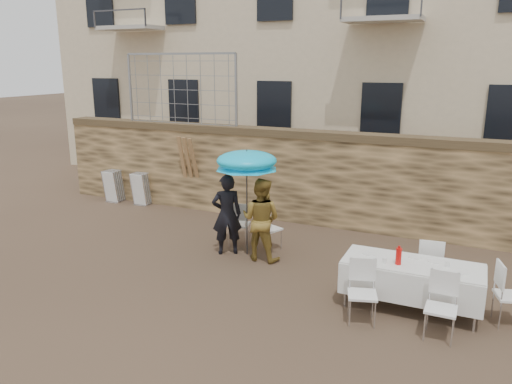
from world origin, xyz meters
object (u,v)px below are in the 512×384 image
at_px(umbrella, 247,164).
at_px(couple_chair_left, 239,223).
at_px(table_chair_front_left, 362,293).
at_px(chair_stack_right, 144,188).
at_px(banquet_table, 413,266).
at_px(table_chair_back, 430,264).
at_px(chair_stack_left, 117,184).
at_px(table_chair_front_right, 441,307).
at_px(woman_dress, 261,219).
at_px(couple_chair_right, 269,227).
at_px(table_chair_side, 511,294).
at_px(man_suit, 227,214).
at_px(soda_bottle, 399,256).

distance_m(umbrella, couple_chair_left, 1.52).
distance_m(table_chair_front_left, chair_stack_right, 7.99).
bearing_deg(banquet_table, table_chair_front_left, -128.66).
bearing_deg(table_chair_back, chair_stack_left, -21.69).
relative_size(table_chair_front_right, table_chair_back, 1.00).
bearing_deg(chair_stack_left, couple_chair_left, -20.68).
relative_size(woman_dress, banquet_table, 0.78).
height_order(umbrella, couple_chair_right, umbrella).
bearing_deg(chair_stack_left, table_chair_side, -17.75).
bearing_deg(table_chair_front_right, woman_dress, 155.21).
bearing_deg(banquet_table, man_suit, 166.09).
bearing_deg(table_chair_front_left, table_chair_side, 6.48).
xyz_separation_m(table_chair_front_right, chair_stack_left, (-8.92, 3.99, -0.02)).
distance_m(man_suit, chair_stack_left, 5.24).
bearing_deg(banquet_table, chair_stack_right, 156.66).
xyz_separation_m(woman_dress, umbrella, (-0.35, 0.10, 1.06)).
xyz_separation_m(table_chair_front_left, table_chair_side, (2.00, 0.85, 0.00)).
relative_size(chair_stack_left, chair_stack_right, 1.00).
distance_m(banquet_table, table_chair_front_right, 0.94).
relative_size(banquet_table, chair_stack_right, 2.28).
distance_m(woman_dress, table_chair_front_right, 3.87).
distance_m(table_chair_side, chair_stack_left, 10.31).
distance_m(banquet_table, table_chair_side, 1.43).
relative_size(couple_chair_right, table_chair_side, 1.00).
distance_m(couple_chair_left, banquet_table, 4.02).
height_order(woman_dress, chair_stack_left, woman_dress).
bearing_deg(banquet_table, couple_chair_left, 158.44).
relative_size(umbrella, chair_stack_right, 2.16).
bearing_deg(woman_dress, soda_bottle, 159.90).
relative_size(soda_bottle, chair_stack_left, 0.28).
xyz_separation_m(umbrella, table_chair_front_left, (2.73, -1.77, -1.40)).
bearing_deg(soda_bottle, chair_stack_right, 155.12).
height_order(woman_dress, umbrella, umbrella).
bearing_deg(chair_stack_left, table_chair_front_right, -24.12).
height_order(table_chair_front_left, chair_stack_right, table_chair_front_left).
relative_size(soda_bottle, table_chair_back, 0.27).
relative_size(woman_dress, table_chair_side, 1.71).
bearing_deg(man_suit, soda_bottle, 129.12).
xyz_separation_m(banquet_table, chair_stack_right, (-7.52, 3.24, -0.27)).
relative_size(umbrella, banquet_table, 0.95).
relative_size(table_chair_back, table_chair_side, 1.00).
relative_size(man_suit, table_chair_back, 1.72).
distance_m(table_chair_front_right, table_chair_back, 1.58).
bearing_deg(chair_stack_left, table_chair_front_left, -27.06).
relative_size(couple_chair_left, banquet_table, 0.46).
bearing_deg(man_suit, couple_chair_left, -123.96).
xyz_separation_m(umbrella, chair_stack_left, (-5.09, 2.22, -1.42)).
bearing_deg(chair_stack_right, chair_stack_left, 180.00).
bearing_deg(soda_bottle, couple_chair_right, 150.14).
height_order(woman_dress, table_chair_front_left, woman_dress).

